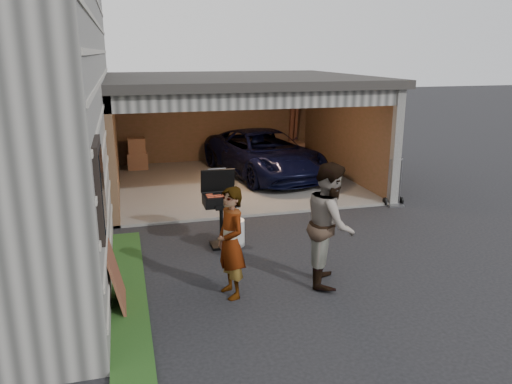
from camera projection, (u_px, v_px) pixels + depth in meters
ground at (282, 290)px, 7.59m from camera, size 80.00×80.00×0.00m
groundcover_strip at (132, 346)px, 6.09m from camera, size 0.50×8.00×0.06m
garage at (233, 114)px, 13.59m from camera, size 6.80×6.30×2.90m
minivan at (264, 155)px, 14.24m from camera, size 2.98×4.97×1.29m
woman at (231, 243)px, 7.22m from camera, size 0.52×0.68×1.66m
man at (330, 224)px, 7.63m from camera, size 1.01×1.13×1.92m
bbq_grill at (221, 203)px, 9.12m from camera, size 0.64×0.56×1.42m
propane_tank at (236, 233)px, 9.28m from camera, size 0.37×0.37×0.50m
plywood_panel at (117, 278)px, 6.96m from camera, size 0.23×0.83×0.91m
hand_truck at (394, 197)px, 11.74m from camera, size 0.47×0.36×1.11m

